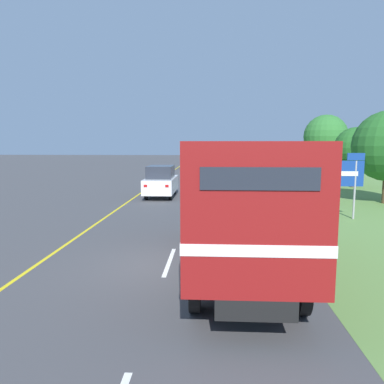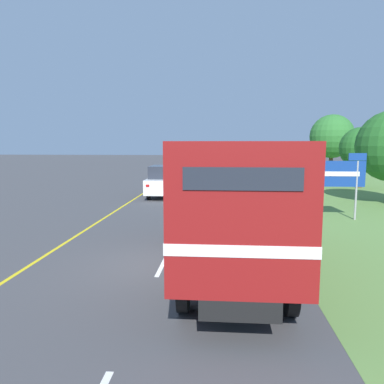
{
  "view_description": "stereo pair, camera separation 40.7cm",
  "coord_description": "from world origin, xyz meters",
  "views": [
    {
      "loc": [
        1.23,
        -10.05,
        3.39
      ],
      "look_at": [
        0.3,
        6.77,
        1.2
      ],
      "focal_mm": 35.0,
      "sensor_mm": 36.0,
      "label": 1
    },
    {
      "loc": [
        1.63,
        -10.02,
        3.39
      ],
      "look_at": [
        0.3,
        6.77,
        1.2
      ],
      "focal_mm": 35.0,
      "sensor_mm": 36.0,
      "label": 2
    }
  ],
  "objects": [
    {
      "name": "centre_dash_far",
      "position": [
        0.0,
        20.16,
        0.0
      ],
      "size": [
        0.12,
        2.6,
        0.01
      ],
      "primitive_type": "cube",
      "color": "white",
      "rests_on": "ground"
    },
    {
      "name": "centre_dash_mid_b",
      "position": [
        0.0,
        13.56,
        0.0
      ],
      "size": [
        0.12,
        2.6,
        0.01
      ],
      "primitive_type": "cube",
      "color": "white",
      "rests_on": "ground"
    },
    {
      "name": "horse_trailer_truck",
      "position": [
        1.96,
        -0.26,
        1.94
      ],
      "size": [
        2.49,
        8.53,
        3.43
      ],
      "color": "black",
      "rests_on": "ground"
    },
    {
      "name": "lead_car_grey_ahead",
      "position": [
        -2.08,
        40.45,
        0.92
      ],
      "size": [
        1.8,
        3.87,
        1.82
      ],
      "color": "black",
      "rests_on": "ground"
    },
    {
      "name": "edge_line_yellow",
      "position": [
        -3.7,
        17.73,
        0.0
      ],
      "size": [
        0.12,
        65.53,
        0.01
      ],
      "primitive_type": "cube",
      "color": "yellow",
      "rests_on": "ground"
    },
    {
      "name": "centre_dash_near",
      "position": [
        0.0,
        0.36,
        0.0
      ],
      "size": [
        0.12,
        2.6,
        0.01
      ],
      "primitive_type": "cube",
      "color": "white",
      "rests_on": "ground"
    },
    {
      "name": "lead_car_white",
      "position": [
        -2.04,
        13.49,
        1.0
      ],
      "size": [
        1.8,
        4.29,
        2.0
      ],
      "color": "black",
      "rests_on": "ground"
    },
    {
      "name": "roadside_tree_mid",
      "position": [
        12.23,
        19.62,
        3.03
      ],
      "size": [
        3.19,
        3.19,
        4.65
      ],
      "color": "brown",
      "rests_on": "ground"
    },
    {
      "name": "ground_plane",
      "position": [
        0.0,
        0.0,
        0.0
      ],
      "size": [
        200.0,
        200.0,
        0.0
      ],
      "primitive_type": "plane",
      "color": "#444447"
    },
    {
      "name": "centre_dash_farthest",
      "position": [
        0.0,
        26.76,
        0.0
      ],
      "size": [
        0.12,
        2.6,
        0.01
      ],
      "primitive_type": "cube",
      "color": "white",
      "rests_on": "ground"
    },
    {
      "name": "highway_sign",
      "position": [
        6.82,
        6.94,
        1.97
      ],
      "size": [
        2.37,
        0.09,
        2.97
      ],
      "color": "#9E9EA3",
      "rests_on": "ground"
    },
    {
      "name": "grass_shoulder",
      "position": [
        13.7,
        17.73,
        0.0
      ],
      "size": [
        20.0,
        65.53,
        0.01
      ],
      "primitive_type": "cube",
      "color": "#608942",
      "rests_on": "ground"
    },
    {
      "name": "roadside_tree_far",
      "position": [
        12.68,
        28.96,
        4.09
      ],
      "size": [
        4.37,
        4.37,
        6.29
      ],
      "color": "#4C3823",
      "rests_on": "ground"
    },
    {
      "name": "centre_dash_mid_a",
      "position": [
        0.0,
        6.96,
        0.0
      ],
      "size": [
        0.12,
        2.6,
        0.01
      ],
      "primitive_type": "cube",
      "color": "white",
      "rests_on": "ground"
    },
    {
      "name": "lead_car_red_ahead",
      "position": [
        1.81,
        23.65,
        0.96
      ],
      "size": [
        1.8,
        4.0,
        1.9
      ],
      "color": "black",
      "rests_on": "ground"
    }
  ]
}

